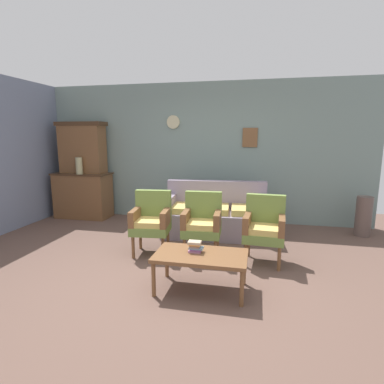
{
  "coord_description": "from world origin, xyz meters",
  "views": [
    {
      "loc": [
        1.08,
        -3.38,
        1.68
      ],
      "look_at": [
        0.12,
        1.03,
        0.85
      ],
      "focal_mm": 28.64,
      "sensor_mm": 36.0,
      "label": 1
    }
  ],
  "objects_px": {
    "floor_vase_by_wall": "(363,216)",
    "armchair_near_cabinet": "(202,221)",
    "armchair_row_middle": "(264,226)",
    "book_stack_on_table": "(195,246)",
    "floral_couch": "(215,216)",
    "vase_on_cabinet": "(79,166)",
    "armchair_by_doorway": "(151,219)",
    "coffee_table": "(201,258)",
    "side_cabinet": "(83,195)"
  },
  "relations": [
    {
      "from": "vase_on_cabinet",
      "to": "coffee_table",
      "type": "height_order",
      "value": "vase_on_cabinet"
    },
    {
      "from": "vase_on_cabinet",
      "to": "book_stack_on_table",
      "type": "relative_size",
      "value": 1.99
    },
    {
      "from": "armchair_by_doorway",
      "to": "armchair_near_cabinet",
      "type": "bearing_deg",
      "value": 3.93
    },
    {
      "from": "floor_vase_by_wall",
      "to": "armchair_near_cabinet",
      "type": "bearing_deg",
      "value": -149.94
    },
    {
      "from": "floral_couch",
      "to": "armchair_near_cabinet",
      "type": "bearing_deg",
      "value": -92.74
    },
    {
      "from": "floral_couch",
      "to": "book_stack_on_table",
      "type": "xyz_separation_m",
      "value": [
        0.05,
        -1.93,
        0.16
      ]
    },
    {
      "from": "floral_couch",
      "to": "armchair_near_cabinet",
      "type": "xyz_separation_m",
      "value": [
        -0.05,
        -0.99,
        0.17
      ]
    },
    {
      "from": "side_cabinet",
      "to": "armchair_row_middle",
      "type": "height_order",
      "value": "side_cabinet"
    },
    {
      "from": "book_stack_on_table",
      "to": "floral_couch",
      "type": "bearing_deg",
      "value": 91.47
    },
    {
      "from": "armchair_near_cabinet",
      "to": "armchair_row_middle",
      "type": "bearing_deg",
      "value": -3.14
    },
    {
      "from": "armchair_by_doorway",
      "to": "floor_vase_by_wall",
      "type": "xyz_separation_m",
      "value": [
        3.25,
        1.51,
        -0.16
      ]
    },
    {
      "from": "armchair_by_doorway",
      "to": "armchair_row_middle",
      "type": "height_order",
      "value": "same"
    },
    {
      "from": "armchair_near_cabinet",
      "to": "floor_vase_by_wall",
      "type": "bearing_deg",
      "value": 30.06
    },
    {
      "from": "vase_on_cabinet",
      "to": "floral_couch",
      "type": "height_order",
      "value": "vase_on_cabinet"
    },
    {
      "from": "book_stack_on_table",
      "to": "floor_vase_by_wall",
      "type": "distance_m",
      "value": 3.41
    },
    {
      "from": "floral_couch",
      "to": "floor_vase_by_wall",
      "type": "distance_m",
      "value": 2.51
    },
    {
      "from": "side_cabinet",
      "to": "armchair_by_doorway",
      "type": "height_order",
      "value": "side_cabinet"
    },
    {
      "from": "armchair_near_cabinet",
      "to": "book_stack_on_table",
      "type": "height_order",
      "value": "armchair_near_cabinet"
    },
    {
      "from": "armchair_row_middle",
      "to": "book_stack_on_table",
      "type": "bearing_deg",
      "value": -129.86
    },
    {
      "from": "vase_on_cabinet",
      "to": "book_stack_on_table",
      "type": "distance_m",
      "value": 3.72
    },
    {
      "from": "armchair_by_doorway",
      "to": "book_stack_on_table",
      "type": "distance_m",
      "value": 1.22
    },
    {
      "from": "armchair_near_cabinet",
      "to": "book_stack_on_table",
      "type": "relative_size",
      "value": 5.36
    },
    {
      "from": "side_cabinet",
      "to": "armchair_near_cabinet",
      "type": "xyz_separation_m",
      "value": [
        2.8,
        -1.56,
        0.03
      ]
    },
    {
      "from": "side_cabinet",
      "to": "coffee_table",
      "type": "bearing_deg",
      "value": -40.56
    },
    {
      "from": "armchair_by_doorway",
      "to": "armchair_near_cabinet",
      "type": "relative_size",
      "value": 1.0
    },
    {
      "from": "side_cabinet",
      "to": "armchair_near_cabinet",
      "type": "bearing_deg",
      "value": -29.02
    },
    {
      "from": "armchair_by_doorway",
      "to": "floor_vase_by_wall",
      "type": "relative_size",
      "value": 1.33
    },
    {
      "from": "armchair_row_middle",
      "to": "book_stack_on_table",
      "type": "xyz_separation_m",
      "value": [
        -0.75,
        -0.9,
        -0.01
      ]
    },
    {
      "from": "armchair_by_doorway",
      "to": "coffee_table",
      "type": "relative_size",
      "value": 0.9
    },
    {
      "from": "side_cabinet",
      "to": "armchair_by_doorway",
      "type": "relative_size",
      "value": 1.28
    },
    {
      "from": "floral_couch",
      "to": "coffee_table",
      "type": "distance_m",
      "value": 1.98
    },
    {
      "from": "floral_couch",
      "to": "vase_on_cabinet",
      "type": "bearing_deg",
      "value": 171.94
    },
    {
      "from": "armchair_by_doorway",
      "to": "side_cabinet",
      "type": "bearing_deg",
      "value": 142.24
    },
    {
      "from": "coffee_table",
      "to": "floor_vase_by_wall",
      "type": "bearing_deg",
      "value": 46.15
    },
    {
      "from": "side_cabinet",
      "to": "vase_on_cabinet",
      "type": "relative_size",
      "value": 3.46
    },
    {
      "from": "side_cabinet",
      "to": "vase_on_cabinet",
      "type": "distance_m",
      "value": 0.66
    },
    {
      "from": "vase_on_cabinet",
      "to": "armchair_by_doorway",
      "type": "xyz_separation_m",
      "value": [
        2.02,
        -1.43,
        -0.6
      ]
    },
    {
      "from": "side_cabinet",
      "to": "book_stack_on_table",
      "type": "bearing_deg",
      "value": -40.77
    },
    {
      "from": "vase_on_cabinet",
      "to": "floor_vase_by_wall",
      "type": "relative_size",
      "value": 0.49
    },
    {
      "from": "side_cabinet",
      "to": "armchair_by_doorway",
      "type": "bearing_deg",
      "value": -37.76
    },
    {
      "from": "armchair_row_middle",
      "to": "book_stack_on_table",
      "type": "distance_m",
      "value": 1.17
    },
    {
      "from": "armchair_near_cabinet",
      "to": "coffee_table",
      "type": "height_order",
      "value": "armchair_near_cabinet"
    },
    {
      "from": "armchair_near_cabinet",
      "to": "vase_on_cabinet",
      "type": "bearing_deg",
      "value": 153.29
    },
    {
      "from": "vase_on_cabinet",
      "to": "floor_vase_by_wall",
      "type": "bearing_deg",
      "value": 0.8
    },
    {
      "from": "armchair_near_cabinet",
      "to": "book_stack_on_table",
      "type": "bearing_deg",
      "value": -84.16
    },
    {
      "from": "side_cabinet",
      "to": "armchair_by_doorway",
      "type": "xyz_separation_m",
      "value": [
        2.07,
        -1.61,
        0.03
      ]
    },
    {
      "from": "coffee_table",
      "to": "floor_vase_by_wall",
      "type": "distance_m",
      "value": 3.39
    },
    {
      "from": "book_stack_on_table",
      "to": "vase_on_cabinet",
      "type": "bearing_deg",
      "value": 140.69
    },
    {
      "from": "book_stack_on_table",
      "to": "armchair_row_middle",
      "type": "bearing_deg",
      "value": 50.14
    },
    {
      "from": "armchair_near_cabinet",
      "to": "floor_vase_by_wall",
      "type": "xyz_separation_m",
      "value": [
        2.51,
        1.46,
        -0.16
      ]
    }
  ]
}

